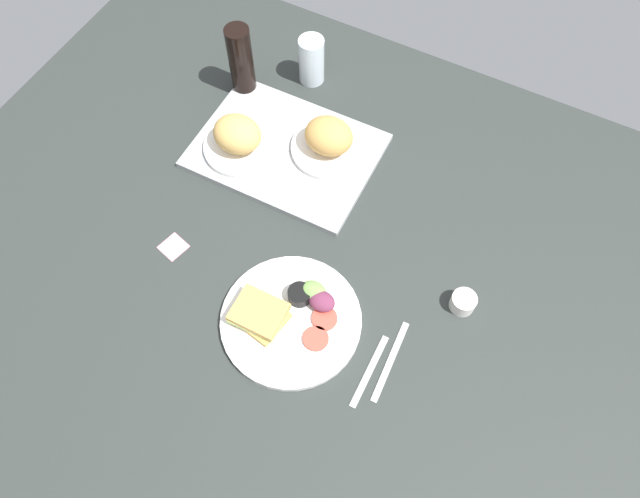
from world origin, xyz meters
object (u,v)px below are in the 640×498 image
at_px(plate_with_salad, 289,316).
at_px(soda_bottle, 241,61).
at_px(fork, 370,371).
at_px(espresso_cup, 463,302).
at_px(bread_plate_far, 329,140).
at_px(drinking_glass, 312,60).
at_px(bread_plate_near, 239,138).
at_px(knife, 390,361).
at_px(sticky_note, 173,247).
at_px(serving_tray, 286,151).

height_order(plate_with_salad, soda_bottle, soda_bottle).
distance_m(soda_bottle, fork, 0.85).
bearing_deg(espresso_cup, bread_plate_far, 152.53).
relative_size(drinking_glass, soda_bottle, 0.66).
height_order(bread_plate_near, knife, bread_plate_near).
distance_m(plate_with_salad, drinking_glass, 0.71).
relative_size(fork, knife, 0.89).
height_order(soda_bottle, espresso_cup, soda_bottle).
xyz_separation_m(drinking_glass, knife, (0.53, -0.63, -0.06)).
bearing_deg(soda_bottle, knife, -37.47).
xyz_separation_m(drinking_glass, soda_bottle, (-0.14, -0.12, 0.04)).
bearing_deg(knife, fork, 140.19).
xyz_separation_m(bread_plate_near, soda_bottle, (-0.10, 0.19, 0.05)).
bearing_deg(espresso_cup, plate_with_salad, -147.47).
height_order(espresso_cup, fork, espresso_cup).
height_order(plate_with_salad, knife, plate_with_salad).
relative_size(drinking_glass, fork, 0.79).
distance_m(bread_plate_far, drinking_glass, 0.26).
height_order(plate_with_salad, fork, plate_with_salad).
bearing_deg(sticky_note, serving_tray, 74.69).
xyz_separation_m(bread_plate_near, fork, (0.54, -0.37, -0.05)).
relative_size(serving_tray, plate_with_salad, 1.46).
bearing_deg(plate_with_salad, soda_bottle, 129.33).
height_order(fork, knife, same).
bearing_deg(knife, bread_plate_near, 57.24).
distance_m(fork, knife, 0.05).
distance_m(knife, sticky_note, 0.57).
distance_m(bread_plate_far, plate_with_salad, 0.46).
bearing_deg(drinking_glass, serving_tray, -76.34).
distance_m(bread_plate_near, espresso_cup, 0.67).
height_order(drinking_glass, soda_bottle, soda_bottle).
xyz_separation_m(bread_plate_near, sticky_note, (0.00, -0.31, -0.06)).
distance_m(serving_tray, espresso_cup, 0.58).
xyz_separation_m(bread_plate_near, drinking_glass, (0.04, 0.31, 0.01)).
bearing_deg(plate_with_salad, serving_tray, 120.26).
bearing_deg(fork, bread_plate_near, 55.16).
bearing_deg(bread_plate_far, bread_plate_near, -153.59).
relative_size(bread_plate_near, fork, 1.13).
relative_size(soda_bottle, knife, 1.08).
bearing_deg(fork, knife, -37.52).
xyz_separation_m(plate_with_salad, fork, (0.21, -0.02, -0.01)).
bearing_deg(espresso_cup, bread_plate_near, 168.26).
distance_m(bread_plate_near, drinking_glass, 0.31).
xyz_separation_m(fork, knife, (0.03, 0.04, 0.00)).
distance_m(soda_bottle, knife, 0.85).
height_order(serving_tray, plate_with_salad, plate_with_salad).
xyz_separation_m(bread_plate_far, espresso_cup, (0.45, -0.24, -0.04)).
height_order(serving_tray, soda_bottle, soda_bottle).
distance_m(bread_plate_near, bread_plate_far, 0.22).
bearing_deg(bread_plate_far, plate_with_salad, -73.44).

